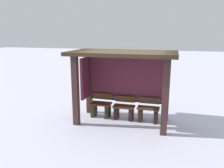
{
  "coord_description": "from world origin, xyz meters",
  "views": [
    {
      "loc": [
        1.49,
        -6.47,
        2.79
      ],
      "look_at": [
        -0.16,
        -0.62,
        1.37
      ],
      "focal_mm": 35.6,
      "sensor_mm": 36.0,
      "label": 1
    }
  ],
  "objects": [
    {
      "name": "bus_shelter",
      "position": [
        -0.07,
        0.14,
        1.68
      ],
      "size": [
        3.18,
        1.66,
        2.24
      ],
      "color": "#3C2320",
      "rests_on": "ground"
    },
    {
      "name": "bench_center_inside",
      "position": [
        0.0,
        0.27,
        0.31
      ],
      "size": [
        0.69,
        0.38,
        0.74
      ],
      "color": "#4C2C15",
      "rests_on": "ground"
    },
    {
      "name": "ground_plane",
      "position": [
        0.0,
        0.0,
        0.0
      ],
      "size": [
        60.0,
        60.0,
        0.0
      ],
      "primitive_type": "plane",
      "color": "white"
    },
    {
      "name": "bench_right_inside",
      "position": [
        0.79,
        0.27,
        0.31
      ],
      "size": [
        0.69,
        0.39,
        0.75
      ],
      "color": "#493020",
      "rests_on": "ground"
    },
    {
      "name": "bench_left_inside",
      "position": [
        -0.79,
        0.27,
        0.32
      ],
      "size": [
        0.69,
        0.42,
        0.77
      ],
      "color": "#512C17",
      "rests_on": "ground"
    }
  ]
}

